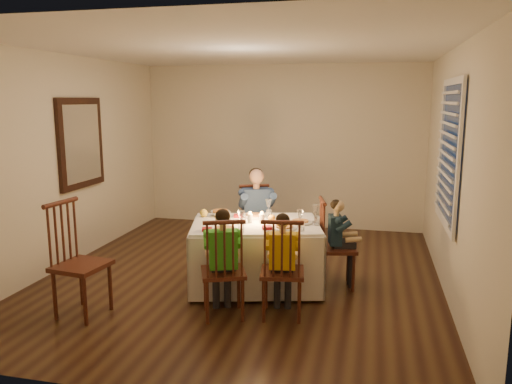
% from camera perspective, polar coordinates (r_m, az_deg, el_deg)
% --- Properties ---
extents(ground, '(5.00, 5.00, 0.00)m').
position_cam_1_polar(ground, '(5.97, -1.57, -9.57)').
color(ground, black).
rests_on(ground, ground).
extents(wall_left, '(0.02, 5.00, 2.60)m').
position_cam_1_polar(wall_left, '(6.60, -20.90, 3.30)').
color(wall_left, beige).
rests_on(wall_left, ground).
extents(wall_right, '(0.02, 5.00, 2.60)m').
position_cam_1_polar(wall_right, '(5.53, 21.54, 1.97)').
color(wall_right, beige).
rests_on(wall_right, ground).
extents(wall_back, '(4.50, 0.02, 2.60)m').
position_cam_1_polar(wall_back, '(8.08, 2.94, 5.18)').
color(wall_back, beige).
rests_on(wall_back, ground).
extents(ceiling, '(5.00, 5.00, 0.00)m').
position_cam_1_polar(ceiling, '(5.63, -1.70, 16.10)').
color(ceiling, white).
rests_on(ceiling, wall_back).
extents(dining_table, '(1.60, 1.32, 0.70)m').
position_cam_1_polar(dining_table, '(5.51, -0.03, -5.65)').
color(dining_table, white).
rests_on(dining_table, ground).
extents(chair_adult, '(0.53, 0.52, 0.99)m').
position_cam_1_polar(chair_adult, '(6.42, 0.07, -8.12)').
color(chair_adult, '#33160E').
rests_on(chair_adult, ground).
extents(chair_near_left, '(0.52, 0.51, 0.99)m').
position_cam_1_polar(chair_near_left, '(4.97, -3.70, -13.91)').
color(chair_near_left, '#33160E').
rests_on(chair_near_left, ground).
extents(chair_near_right, '(0.46, 0.44, 0.99)m').
position_cam_1_polar(chair_near_right, '(4.96, 2.97, -13.92)').
color(chair_near_right, '#33160E').
rests_on(chair_near_right, ground).
extents(chair_end, '(0.47, 0.48, 0.99)m').
position_cam_1_polar(chair_end, '(5.75, 9.14, -10.54)').
color(chair_end, '#33160E').
rests_on(chair_end, ground).
extents(chair_extra, '(0.49, 0.51, 1.12)m').
position_cam_1_polar(chair_extra, '(5.25, -19.00, -13.07)').
color(chair_extra, '#33160E').
rests_on(chair_extra, ground).
extents(adult, '(0.56, 0.54, 1.22)m').
position_cam_1_polar(adult, '(6.42, 0.07, -8.12)').
color(adult, '#324B7D').
rests_on(adult, ground).
extents(child_green, '(0.44, 0.43, 1.06)m').
position_cam_1_polar(child_green, '(4.97, -3.70, -13.91)').
color(child_green, green).
rests_on(child_green, ground).
extents(child_yellow, '(0.37, 0.34, 1.02)m').
position_cam_1_polar(child_yellow, '(4.96, 2.97, -13.92)').
color(child_yellow, gold).
rests_on(child_yellow, ground).
extents(child_teal, '(0.34, 0.36, 0.98)m').
position_cam_1_polar(child_teal, '(5.75, 9.14, -10.54)').
color(child_teal, '#172C3B').
rests_on(child_teal, ground).
extents(setting_adult, '(0.32, 0.32, 0.02)m').
position_cam_1_polar(setting_adult, '(5.72, -0.25, -2.77)').
color(setting_adult, silver).
rests_on(setting_adult, dining_table).
extents(setting_green, '(0.32, 0.32, 0.02)m').
position_cam_1_polar(setting_green, '(5.14, -3.61, -4.31)').
color(setting_green, silver).
rests_on(setting_green, dining_table).
extents(setting_yellow, '(0.32, 0.32, 0.02)m').
position_cam_1_polar(setting_yellow, '(5.20, 3.25, -4.13)').
color(setting_yellow, silver).
rests_on(setting_yellow, dining_table).
extents(setting_teal, '(0.32, 0.32, 0.02)m').
position_cam_1_polar(setting_teal, '(5.45, 5.07, -3.49)').
color(setting_teal, silver).
rests_on(setting_teal, dining_table).
extents(candle_left, '(0.06, 0.06, 0.10)m').
position_cam_1_polar(candle_left, '(5.44, -0.69, -3.03)').
color(candle_left, white).
rests_on(candle_left, dining_table).
extents(candle_right, '(0.06, 0.06, 0.10)m').
position_cam_1_polar(candle_right, '(5.44, 0.68, -3.02)').
color(candle_right, white).
rests_on(candle_right, dining_table).
extents(squash, '(0.09, 0.09, 0.09)m').
position_cam_1_polar(squash, '(5.74, -5.99, -2.40)').
color(squash, yellow).
rests_on(squash, dining_table).
extents(orange_fruit, '(0.08, 0.08, 0.08)m').
position_cam_1_polar(orange_fruit, '(5.49, 1.81, -3.00)').
color(orange_fruit, orange).
rests_on(orange_fruit, dining_table).
extents(serving_bowl, '(0.30, 0.30, 0.06)m').
position_cam_1_polar(serving_bowl, '(5.77, -4.08, -2.48)').
color(serving_bowl, silver).
rests_on(serving_bowl, dining_table).
extents(wall_mirror, '(0.06, 0.95, 1.15)m').
position_cam_1_polar(wall_mirror, '(6.81, -19.37, 5.29)').
color(wall_mirror, black).
rests_on(wall_mirror, wall_left).
extents(window_blinds, '(0.07, 1.34, 1.54)m').
position_cam_1_polar(window_blinds, '(5.60, 21.09, 4.16)').
color(window_blinds, '#0E1D38').
rests_on(window_blinds, wall_right).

